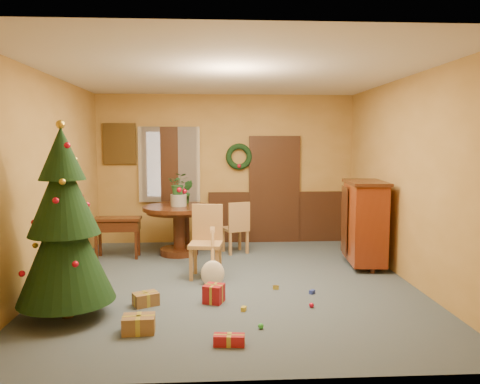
{
  "coord_description": "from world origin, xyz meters",
  "views": [
    {
      "loc": [
        -0.25,
        -6.44,
        1.96
      ],
      "look_at": [
        0.14,
        0.4,
        1.24
      ],
      "focal_mm": 35.0,
      "sensor_mm": 36.0,
      "label": 1
    }
  ],
  "objects": [
    {
      "name": "room_envelope",
      "position": [
        0.21,
        2.7,
        1.12
      ],
      "size": [
        5.5,
        5.5,
        5.5
      ],
      "color": "#34424C",
      "rests_on": "ground"
    },
    {
      "name": "dining_table",
      "position": [
        -0.86,
        1.73,
        0.6
      ],
      "size": [
        1.25,
        1.25,
        0.86
      ],
      "color": "black",
      "rests_on": "floor"
    },
    {
      "name": "urn",
      "position": [
        -0.86,
        1.73,
        0.96
      ],
      "size": [
        0.28,
        0.28,
        0.21
      ],
      "primitive_type": "cylinder",
      "color": "slate",
      "rests_on": "dining_table"
    },
    {
      "name": "centerpiece_plant",
      "position": [
        -0.86,
        1.73,
        1.26
      ],
      "size": [
        0.34,
        0.29,
        0.38
      ],
      "primitive_type": "imported",
      "color": "#1E4C23",
      "rests_on": "urn"
    },
    {
      "name": "chair_near",
      "position": [
        -0.36,
        0.35,
        0.57
      ],
      "size": [
        0.51,
        0.51,
        1.06
      ],
      "color": "olive",
      "rests_on": "floor"
    },
    {
      "name": "chair_far",
      "position": [
        0.16,
        1.74,
        0.5
      ],
      "size": [
        0.52,
        0.52,
        0.93
      ],
      "color": "olive",
      "rests_on": "floor"
    },
    {
      "name": "guitar",
      "position": [
        -0.27,
        -0.09,
        0.39
      ],
      "size": [
        0.37,
        0.53,
        0.75
      ],
      "primitive_type": null,
      "rotation": [
        -0.49,
        0.0,
        -0.09
      ],
      "color": "#F7E7CE",
      "rests_on": "floor"
    },
    {
      "name": "plant_stand",
      "position": [
        -0.75,
        2.13,
        0.53
      ],
      "size": [
        0.33,
        0.33,
        0.85
      ],
      "color": "black",
      "rests_on": "floor"
    },
    {
      "name": "stand_plant",
      "position": [
        -0.75,
        2.13,
        1.07
      ],
      "size": [
        0.28,
        0.24,
        0.44
      ],
      "primitive_type": "imported",
      "rotation": [
        0.0,
        0.0,
        0.21
      ],
      "color": "#19471E",
      "rests_on": "plant_stand"
    },
    {
      "name": "christmas_tree",
      "position": [
        -1.91,
        -1.21,
        1.05
      ],
      "size": [
        1.07,
        1.07,
        2.21
      ],
      "color": "#382111",
      "rests_on": "floor"
    },
    {
      "name": "writing_desk",
      "position": [
        -1.9,
        1.55,
        0.53
      ],
      "size": [
        0.79,
        0.39,
        0.7
      ],
      "color": "black",
      "rests_on": "floor"
    },
    {
      "name": "sideboard",
      "position": [
        2.15,
        0.78,
        0.73
      ],
      "size": [
        0.66,
        1.11,
        1.37
      ],
      "color": "#4E1708",
      "rests_on": "floor"
    },
    {
      "name": "gift_a",
      "position": [
        -1.03,
        -1.69,
        0.09
      ],
      "size": [
        0.35,
        0.26,
        0.18
      ],
      "color": "brown",
      "rests_on": "floor"
    },
    {
      "name": "gift_b",
      "position": [
        -0.25,
        -0.82,
        0.11
      ],
      "size": [
        0.29,
        0.29,
        0.23
      ],
      "color": "maroon",
      "rests_on": "floor"
    },
    {
      "name": "gift_c",
      "position": [
        -1.08,
        -0.87,
        0.08
      ],
      "size": [
        0.35,
        0.31,
        0.16
      ],
      "color": "brown",
      "rests_on": "floor"
    },
    {
      "name": "gift_d",
      "position": [
        -0.11,
        -2.06,
        0.05
      ],
      "size": [
        0.31,
        0.16,
        0.11
      ],
      "color": "maroon",
      "rests_on": "floor"
    },
    {
      "name": "toy_a",
      "position": [
        1.03,
        -0.56,
        0.03
      ],
      "size": [
        0.09,
        0.09,
        0.05
      ],
      "primitive_type": "cube",
      "rotation": [
        0.0,
        0.0,
        0.82
      ],
      "color": "navy",
      "rests_on": "floor"
    },
    {
      "name": "toy_b",
      "position": [
        0.24,
        -1.68,
        0.03
      ],
      "size": [
        0.06,
        0.06,
        0.06
      ],
      "primitive_type": "sphere",
      "color": "green",
      "rests_on": "floor"
    },
    {
      "name": "toy_c",
      "position": [
        0.1,
        -1.14,
        0.03
      ],
      "size": [
        0.08,
        0.09,
        0.05
      ],
      "primitive_type": "cube",
      "rotation": [
        0.0,
        0.0,
        1.2
      ],
      "color": "gold",
      "rests_on": "floor"
    },
    {
      "name": "toy_d",
      "position": [
        0.91,
        -1.07,
        0.03
      ],
      "size": [
        0.06,
        0.06,
        0.06
      ],
      "primitive_type": "sphere",
      "color": "#B60C25",
      "rests_on": "floor"
    },
    {
      "name": "toy_e",
      "position": [
        0.58,
        -0.35,
        0.03
      ],
      "size": [
        0.09,
        0.06,
        0.05
      ],
      "primitive_type": "cube",
      "rotation": [
        0.0,
        0.0,
        -0.12
      ],
      "color": "gold",
      "rests_on": "floor"
    }
  ]
}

